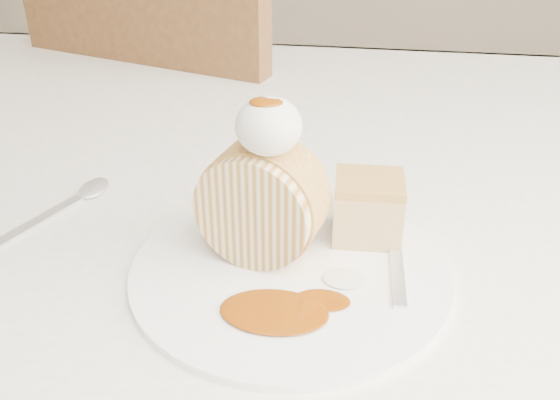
# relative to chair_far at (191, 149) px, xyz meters

# --- Properties ---
(table) EXTENTS (1.40, 0.90, 0.75)m
(table) POSITION_rel_chair_far_xyz_m (0.26, -0.43, 0.12)
(table) COLOR white
(table) RESTS_ON ground
(chair_far) EXTENTS (0.56, 0.56, 0.95)m
(chair_far) POSITION_rel_chair_far_xyz_m (0.00, 0.00, 0.00)
(chair_far) COLOR brown
(chair_far) RESTS_ON ground
(plate) EXTENTS (0.27, 0.27, 0.01)m
(plate) POSITION_rel_chair_far_xyz_m (0.28, -0.65, 0.21)
(plate) COLOR white
(plate) RESTS_ON table
(roulade_slice) EXTENTS (0.11, 0.07, 0.10)m
(roulade_slice) POSITION_rel_chair_far_xyz_m (0.26, -0.63, 0.26)
(roulade_slice) COLOR beige
(roulade_slice) RESTS_ON plate
(cake_chunk) EXTENTS (0.06, 0.06, 0.05)m
(cake_chunk) POSITION_rel_chair_far_xyz_m (0.34, -0.59, 0.24)
(cake_chunk) COLOR tan
(cake_chunk) RESTS_ON plate
(whipped_cream) EXTENTS (0.05, 0.05, 0.04)m
(whipped_cream) POSITION_rel_chair_far_xyz_m (0.26, -0.64, 0.33)
(whipped_cream) COLOR silver
(whipped_cream) RESTS_ON roulade_slice
(caramel_drizzle) EXTENTS (0.03, 0.02, 0.01)m
(caramel_drizzle) POSITION_rel_chair_far_xyz_m (0.26, -0.64, 0.36)
(caramel_drizzle) COLOR #733204
(caramel_drizzle) RESTS_ON whipped_cream
(caramel_pool) EXTENTS (0.08, 0.06, 0.00)m
(caramel_pool) POSITION_rel_chair_far_xyz_m (0.28, -0.71, 0.22)
(caramel_pool) COLOR #733204
(caramel_pool) RESTS_ON plate
(fork) EXTENTS (0.03, 0.16, 0.00)m
(fork) POSITION_rel_chair_far_xyz_m (0.37, -0.63, 0.22)
(fork) COLOR silver
(fork) RESTS_ON plate
(spoon) EXTENTS (0.08, 0.16, 0.00)m
(spoon) POSITION_rel_chair_far_xyz_m (0.03, -0.62, 0.21)
(spoon) COLOR silver
(spoon) RESTS_ON table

